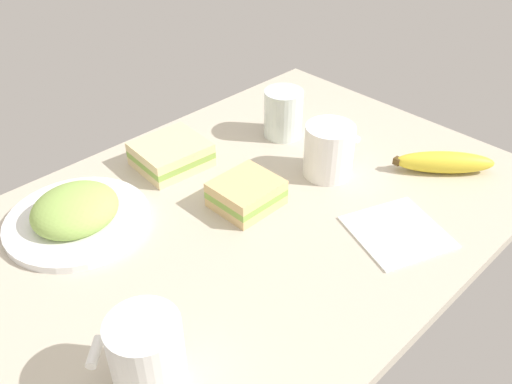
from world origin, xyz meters
The scene contains 9 objects.
tabletop centered at (0.00, 0.00, 1.00)cm, with size 90.00×64.00×2.00cm, color #BCB29E.
plate_of_food centered at (-22.49, 16.31, 3.97)cm, with size 22.07×22.07×6.27cm.
coffee_mug_black centered at (-31.12, -14.86, 7.18)cm, with size 9.72×9.77×10.09cm.
coffee_mug_milky centered at (15.72, -1.79, 6.76)cm, with size 10.63×8.50×9.24cm.
sandwich_main centered at (-2.05, 19.31, 4.20)cm, with size 12.58×11.50×4.40cm.
sandwich_side centered at (-0.62, 1.57, 4.20)cm, with size 10.01×9.02×4.40cm.
glass_of_milk centered at (19.88, 12.76, 6.10)cm, with size 7.40×7.40×9.19cm.
banana centered at (30.43, -15.76, 3.94)cm, with size 14.43×15.21×3.88cm.
paper_napkin centered at (10.82, -19.53, 2.15)cm, with size 13.18×13.18×0.30cm, color white.
Camera 1 is at (-48.54, -49.22, 55.91)cm, focal length 38.27 mm.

